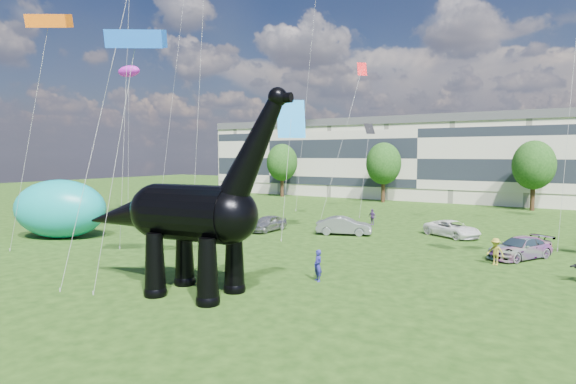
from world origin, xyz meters
The scene contains 13 objects.
ground centered at (0.00, 0.00, 0.00)m, with size 220.00×220.00×0.00m, color #16330C.
terrace_row centered at (-8.00, 62.00, 6.00)m, with size 78.00×11.00×12.00m, color beige.
tree_far_left centered at (-30.00, 53.00, 6.29)m, with size 5.20×5.20×9.44m.
tree_mid_left centered at (-12.00, 53.00, 6.29)m, with size 5.20×5.20×9.44m.
tree_mid_right centered at (8.00, 53.00, 6.29)m, with size 5.20×5.20×9.44m.
dinosaur_sculpture centered at (-3.27, 2.76, 4.00)m, with size 12.99×3.92×10.58m.
car_silver centered at (-11.08, 21.39, 0.75)m, with size 1.77×4.39×1.50m, color #A3A2A7.
car_grey centered at (-4.22, 23.43, 0.80)m, with size 1.69×4.86×1.60m, color gray.
car_white centered at (4.22, 27.36, 0.71)m, with size 2.34×5.08×1.41m, color white.
car_dark centered at (10.29, 20.96, 0.74)m, with size 2.08×5.11×1.48m, color #595960.
gazebo_left centered at (-24.29, 23.43, 1.99)m, with size 4.36×4.36×2.84m.
inflatable_teal centered at (-24.04, 9.00, 2.50)m, with size 8.01×5.01×5.01m, color #0C9598.
visitors centered at (-0.81, 15.05, 0.84)m, with size 50.86×48.29×1.79m.
Camera 1 is at (14.21, -15.07, 7.13)m, focal length 30.00 mm.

